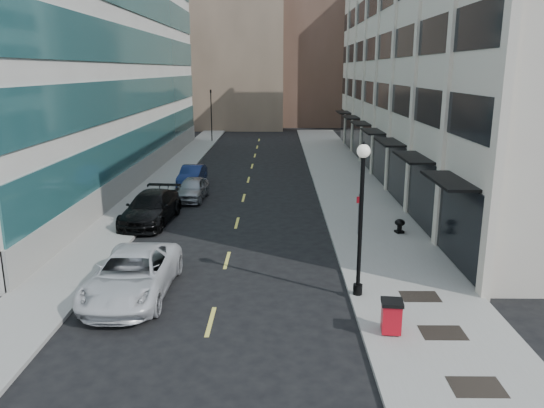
{
  "coord_description": "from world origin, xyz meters",
  "views": [
    {
      "loc": [
        2.27,
        -14.52,
        8.36
      ],
      "look_at": [
        2.03,
        8.64,
        2.47
      ],
      "focal_mm": 35.0,
      "sensor_mm": 36.0,
      "label": 1
    }
  ],
  "objects_px": {
    "car_white_van": "(132,275)",
    "sign_post": "(359,208)",
    "car_black_pickup": "(151,208)",
    "trash_bin": "(391,315)",
    "traffic_signal": "(211,93)",
    "lamppost": "(361,207)",
    "urn_planter": "(400,224)",
    "car_blue_sedan": "(192,175)",
    "car_silver_sedan": "(192,189)"
  },
  "relations": [
    {
      "from": "sign_post",
      "to": "urn_planter",
      "type": "height_order",
      "value": "sign_post"
    },
    {
      "from": "traffic_signal",
      "to": "car_blue_sedan",
      "type": "height_order",
      "value": "traffic_signal"
    },
    {
      "from": "traffic_signal",
      "to": "trash_bin",
      "type": "distance_m",
      "value": 48.62
    },
    {
      "from": "lamppost",
      "to": "trash_bin",
      "type": "bearing_deg",
      "value": -78.28
    },
    {
      "from": "car_silver_sedan",
      "to": "car_blue_sedan",
      "type": "xyz_separation_m",
      "value": [
        -0.74,
        4.67,
        -0.02
      ]
    },
    {
      "from": "trash_bin",
      "to": "urn_planter",
      "type": "xyz_separation_m",
      "value": [
        2.68,
        10.79,
        -0.16
      ]
    },
    {
      "from": "car_blue_sedan",
      "to": "urn_planter",
      "type": "height_order",
      "value": "car_blue_sedan"
    },
    {
      "from": "trash_bin",
      "to": "urn_planter",
      "type": "distance_m",
      "value": 11.12
    },
    {
      "from": "traffic_signal",
      "to": "lamppost",
      "type": "xyz_separation_m",
      "value": [
        10.8,
        -44.0,
        -2.16
      ]
    },
    {
      "from": "car_white_van",
      "to": "trash_bin",
      "type": "relative_size",
      "value": 5.53
    },
    {
      "from": "car_white_van",
      "to": "traffic_signal",
      "type": "bearing_deg",
      "value": 93.63
    },
    {
      "from": "traffic_signal",
      "to": "car_black_pickup",
      "type": "bearing_deg",
      "value": -88.82
    },
    {
      "from": "trash_bin",
      "to": "urn_planter",
      "type": "relative_size",
      "value": 1.53
    },
    {
      "from": "urn_planter",
      "to": "car_black_pickup",
      "type": "bearing_deg",
      "value": 170.64
    },
    {
      "from": "lamppost",
      "to": "sign_post",
      "type": "distance_m",
      "value": 7.85
    },
    {
      "from": "traffic_signal",
      "to": "car_blue_sedan",
      "type": "relative_size",
      "value": 1.61
    },
    {
      "from": "car_black_pickup",
      "to": "car_blue_sedan",
      "type": "relative_size",
      "value": 1.36
    },
    {
      "from": "car_white_van",
      "to": "car_blue_sedan",
      "type": "distance_m",
      "value": 20.03
    },
    {
      "from": "car_white_van",
      "to": "trash_bin",
      "type": "bearing_deg",
      "value": -18.18
    },
    {
      "from": "car_white_van",
      "to": "car_silver_sedan",
      "type": "xyz_separation_m",
      "value": [
        -0.14,
        15.34,
        -0.12
      ]
    },
    {
      "from": "traffic_signal",
      "to": "car_white_van",
      "type": "bearing_deg",
      "value": -87.0
    },
    {
      "from": "car_silver_sedan",
      "to": "car_white_van",
      "type": "bearing_deg",
      "value": -86.23
    },
    {
      "from": "trash_bin",
      "to": "sign_post",
      "type": "relative_size",
      "value": 0.52
    },
    {
      "from": "traffic_signal",
      "to": "sign_post",
      "type": "bearing_deg",
      "value": -71.94
    },
    {
      "from": "car_white_van",
      "to": "car_black_pickup",
      "type": "bearing_deg",
      "value": 99.82
    },
    {
      "from": "car_blue_sedan",
      "to": "traffic_signal",
      "type": "bearing_deg",
      "value": 96.45
    },
    {
      "from": "car_black_pickup",
      "to": "traffic_signal",
      "type": "bearing_deg",
      "value": 95.51
    },
    {
      "from": "trash_bin",
      "to": "urn_planter",
      "type": "height_order",
      "value": "trash_bin"
    },
    {
      "from": "car_black_pickup",
      "to": "urn_planter",
      "type": "relative_size",
      "value": 8.1
    },
    {
      "from": "traffic_signal",
      "to": "urn_planter",
      "type": "bearing_deg",
      "value": -68.72
    },
    {
      "from": "car_black_pickup",
      "to": "car_silver_sedan",
      "type": "height_order",
      "value": "car_black_pickup"
    },
    {
      "from": "car_black_pickup",
      "to": "car_silver_sedan",
      "type": "xyz_separation_m",
      "value": [
        1.46,
        5.45,
        -0.12
      ]
    },
    {
      "from": "car_black_pickup",
      "to": "lamppost",
      "type": "height_order",
      "value": "lamppost"
    },
    {
      "from": "car_white_van",
      "to": "car_silver_sedan",
      "type": "relative_size",
      "value": 1.42
    },
    {
      "from": "traffic_signal",
      "to": "sign_post",
      "type": "xyz_separation_m",
      "value": [
        11.9,
        -36.5,
        -4.17
      ]
    },
    {
      "from": "trash_bin",
      "to": "lamppost",
      "type": "xyz_separation_m",
      "value": [
        -0.62,
        3.0,
        2.81
      ]
    },
    {
      "from": "car_blue_sedan",
      "to": "lamppost",
      "type": "xyz_separation_m",
      "value": [
        9.39,
        -20.12,
        2.84
      ]
    },
    {
      "from": "car_blue_sedan",
      "to": "trash_bin",
      "type": "distance_m",
      "value": 25.19
    },
    {
      "from": "traffic_signal",
      "to": "car_black_pickup",
      "type": "xyz_separation_m",
      "value": [
        0.7,
        -34.0,
        -4.86
      ]
    },
    {
      "from": "car_white_van",
      "to": "lamppost",
      "type": "distance_m",
      "value": 8.92
    },
    {
      "from": "car_black_pickup",
      "to": "sign_post",
      "type": "distance_m",
      "value": 11.5
    },
    {
      "from": "car_black_pickup",
      "to": "trash_bin",
      "type": "bearing_deg",
      "value": -46.15
    },
    {
      "from": "trash_bin",
      "to": "sign_post",
      "type": "distance_m",
      "value": 10.54
    },
    {
      "from": "urn_planter",
      "to": "lamppost",
      "type": "bearing_deg",
      "value": -112.96
    },
    {
      "from": "car_silver_sedan",
      "to": "urn_planter",
      "type": "height_order",
      "value": "car_silver_sedan"
    },
    {
      "from": "urn_planter",
      "to": "sign_post",
      "type": "bearing_deg",
      "value": -172.58
    },
    {
      "from": "trash_bin",
      "to": "car_black_pickup",
      "type": "bearing_deg",
      "value": 135.53
    },
    {
      "from": "traffic_signal",
      "to": "car_white_van",
      "type": "xyz_separation_m",
      "value": [
        2.3,
        -43.89,
        -4.87
      ]
    },
    {
      "from": "car_black_pickup",
      "to": "lamppost",
      "type": "distance_m",
      "value": 14.47
    },
    {
      "from": "car_white_van",
      "to": "sign_post",
      "type": "distance_m",
      "value": 12.14
    }
  ]
}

